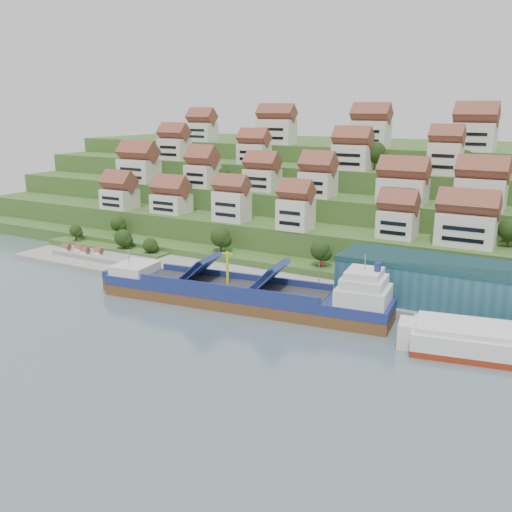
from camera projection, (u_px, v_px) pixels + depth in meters
The scene contains 11 objects.
ground at pixel (231, 302), 135.17m from camera, with size 300.00×300.00×0.00m, color slate.
quay at pixel (334, 294), 137.89m from camera, with size 180.00×14.00×2.20m, color gray.
pebble_beach at pixel (91, 258), 172.93m from camera, with size 45.00×20.00×1.00m, color gray.
hillside at pixel (374, 198), 219.40m from camera, with size 260.00×128.00×31.00m.
hillside_village at pixel (335, 174), 179.69m from camera, with size 158.16×64.31×29.31m.
hillside_trees at pixel (301, 198), 173.14m from camera, with size 140.52×62.22×31.20m.
warehouse at pixel (477, 288), 122.67m from camera, with size 60.00×15.00×10.00m, color #255566.
flagpole at pixel (319, 275), 133.12m from camera, with size 1.28×0.16×8.00m.
beach_huts at pixel (82, 253), 172.44m from camera, with size 14.40×3.70×2.20m.
cargo_ship at pixel (249, 295), 130.84m from camera, with size 69.68×18.49×15.17m.
second_ship at pixel (503, 344), 104.92m from camera, with size 32.68×17.11×9.01m.
Camera 1 is at (68.51, -108.17, 45.07)m, focal length 40.00 mm.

